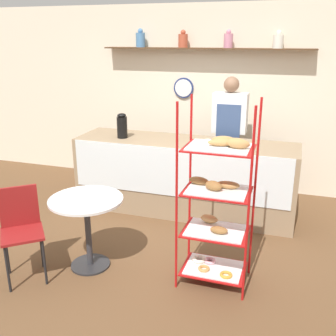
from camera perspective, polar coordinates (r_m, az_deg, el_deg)
ground_plane at (r=4.48m, az=-1.52°, el=-11.49°), size 14.00×14.00×0.00m
back_wall at (r=6.05m, az=5.44°, el=10.12°), size 10.00×0.30×2.70m
display_counter at (r=5.20m, az=2.37°, el=-1.22°), size 2.87×0.76×0.97m
pastry_rack at (r=3.61m, az=7.12°, el=-5.00°), size 0.64×0.47×1.75m
person_worker at (r=5.55m, az=8.84°, el=4.86°), size 0.47×0.23×1.74m
cafe_table at (r=3.98m, az=-11.67°, el=-6.79°), size 0.73×0.73×0.75m
cafe_chair at (r=4.02m, az=-20.57°, el=-7.52°), size 0.54×0.54×0.90m
coffee_carafe at (r=5.22m, az=-6.68°, el=6.09°), size 0.14×0.14×0.33m
donut_tray_counter at (r=4.93m, az=6.44°, el=3.67°), size 0.44×0.33×0.05m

